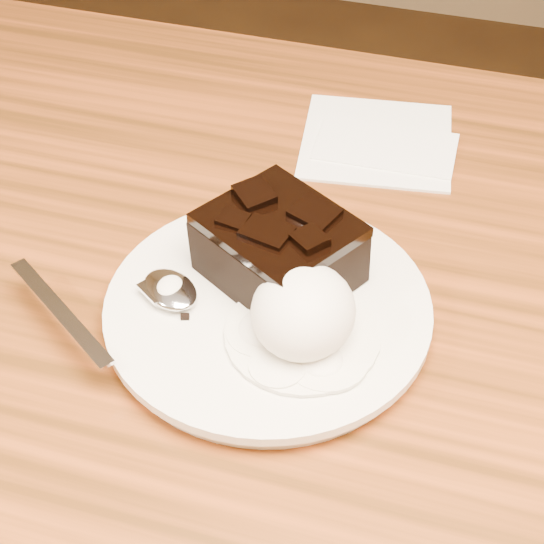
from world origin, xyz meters
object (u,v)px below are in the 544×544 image
(brownie, at_px, (279,252))
(ice_cream_scoop, at_px, (303,311))
(napkin, at_px, (377,140))
(plate, at_px, (268,313))
(spoon, at_px, (170,291))

(brownie, bearing_deg, ice_cream_scoop, -58.78)
(ice_cream_scoop, relative_size, napkin, 0.56)
(plate, height_order, ice_cream_scoop, ice_cream_scoop)
(spoon, bearing_deg, plate, -44.45)
(brownie, height_order, napkin, brownie)
(plate, xyz_separation_m, napkin, (0.03, 0.24, -0.01))
(plate, xyz_separation_m, spoon, (-0.07, -0.01, 0.01))
(ice_cream_scoop, bearing_deg, napkin, 90.39)
(plate, distance_m, ice_cream_scoop, 0.05)
(plate, height_order, napkin, plate)
(spoon, bearing_deg, napkin, 13.20)
(brownie, distance_m, napkin, 0.21)
(plate, relative_size, spoon, 1.24)
(plate, height_order, brownie, brownie)
(plate, bearing_deg, spoon, -168.70)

